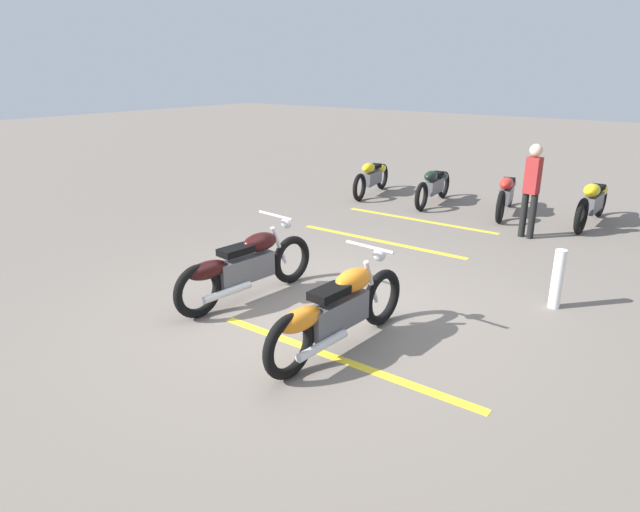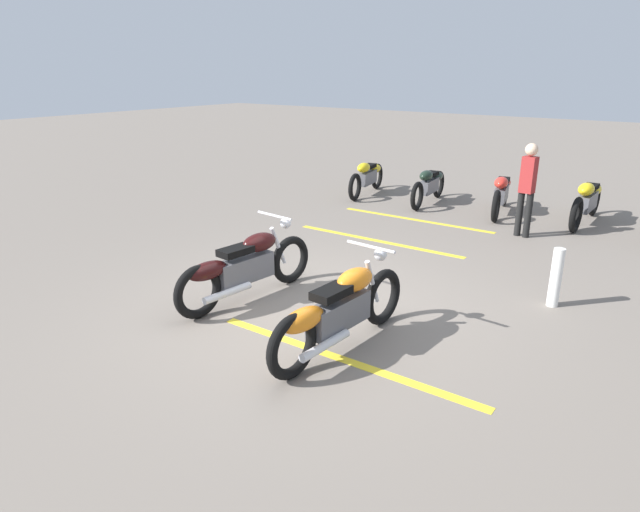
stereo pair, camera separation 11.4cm
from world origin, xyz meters
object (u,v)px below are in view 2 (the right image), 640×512
motorcycle_dark_foreground (244,266)px  bollard_post (556,278)px  bystander_near_row (527,186)px  motorcycle_row_far_right (368,176)px  motorcycle_row_left (588,200)px  motorcycle_row_center (502,192)px  motorcycle_row_right (430,184)px  motorcycle_bright_foreground (339,310)px

motorcycle_dark_foreground → bollard_post: bearing=-50.6°
bystander_near_row → bollard_post: bearing=-147.2°
motorcycle_row_far_right → bystander_near_row: bearing=61.2°
motorcycle_row_left → motorcycle_row_far_right: 4.77m
motorcycle_row_center → bollard_post: (-4.29, -2.12, -0.05)m
motorcycle_dark_foreground → motorcycle_row_far_right: (6.36, 2.00, -0.04)m
motorcycle_row_right → motorcycle_row_far_right: bearing=-95.8°
motorcycle_row_center → motorcycle_dark_foreground: bearing=-22.0°
motorcycle_dark_foreground → bystander_near_row: size_ratio=1.35×
bollard_post → motorcycle_row_right: bearing=41.2°
motorcycle_row_far_right → bollard_post: motorcycle_row_far_right is taller
bollard_post → motorcycle_bright_foreground: bearing=148.5°
motorcycle_row_left → bollard_post: motorcycle_row_left is taller
motorcycle_row_left → motorcycle_row_center: motorcycle_row_left is taller
motorcycle_row_far_right → motorcycle_dark_foreground: bearing=7.4°
motorcycle_row_right → bystander_near_row: size_ratio=1.23×
motorcycle_row_center → motorcycle_row_far_right: motorcycle_row_center is taller
motorcycle_bright_foreground → motorcycle_row_right: motorcycle_bright_foreground is taller
motorcycle_row_far_right → motorcycle_row_center: bearing=81.3°
motorcycle_row_right → bollard_post: 5.61m
motorcycle_row_right → bollard_post: motorcycle_row_right is taller
motorcycle_dark_foreground → motorcycle_bright_foreground: bearing=-96.8°
motorcycle_bright_foreground → motorcycle_row_left: size_ratio=1.01×
motorcycle_bright_foreground → motorcycle_dark_foreground: 1.77m
motorcycle_row_left → bystander_near_row: bearing=-22.9°
bollard_post → motorcycle_row_far_right: bearing=51.4°
motorcycle_dark_foreground → bystander_near_row: bystander_near_row is taller
motorcycle_row_center → bollard_post: size_ratio=2.74×
motorcycle_row_left → bystander_near_row: 1.85m
bollard_post → motorcycle_row_center: bearing=26.3°
motorcycle_row_far_right → bollard_post: size_ratio=2.69×
motorcycle_dark_foreground → motorcycle_row_left: 7.18m
motorcycle_row_far_right → motorcycle_row_right: bearing=80.3°
motorcycle_row_left → motorcycle_row_center: 1.61m
motorcycle_row_left → motorcycle_row_far_right: (-0.27, 4.77, -0.03)m
motorcycle_dark_foreground → motorcycle_row_far_right: 6.67m
motorcycle_row_left → motorcycle_row_right: (-0.26, 3.18, -0.03)m
motorcycle_row_center → motorcycle_row_right: motorcycle_row_center is taller
motorcycle_bright_foreground → bystander_near_row: size_ratio=1.35×
motorcycle_bright_foreground → bollard_post: size_ratio=2.93×
motorcycle_row_left → bystander_near_row: (-1.64, 0.72, 0.47)m
bystander_near_row → motorcycle_dark_foreground: bearing=166.9°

